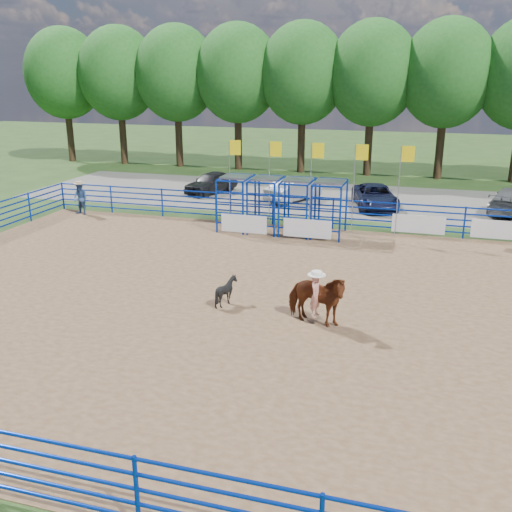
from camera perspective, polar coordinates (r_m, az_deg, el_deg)
name	(u,v)px	position (r m, az deg, el deg)	size (l,w,h in m)	color
ground	(283,306)	(18.65, 2.76, -5.04)	(120.00, 120.00, 0.00)	#345220
arena_dirt	(283,306)	(18.64, 2.76, -5.01)	(30.00, 20.00, 0.02)	#826141
gravel_strip	(351,200)	(34.71, 9.47, 5.58)	(40.00, 10.00, 0.01)	slate
horse_and_rider	(316,297)	(17.06, 6.01, -4.05)	(2.10, 1.29, 2.35)	brown
calf	(226,291)	(18.58, -2.99, -3.51)	(0.76, 0.85, 0.94)	black
spectator_cowboy	(80,198)	(31.77, -17.15, 5.55)	(0.95, 0.82, 1.76)	navy
car_a	(211,182)	(36.18, -4.52, 7.35)	(1.58, 3.94, 1.34)	black
car_b	(293,190)	(33.85, 3.76, 6.61)	(1.38, 3.96, 1.31)	gray
car_c	(375,196)	(32.72, 11.82, 5.85)	(2.12, 4.60, 1.28)	#151834
perimeter_fence	(284,285)	(18.37, 2.79, -2.88)	(30.10, 20.10, 1.50)	#082DAE
chute_assembly	(289,206)	(26.89, 3.34, 4.97)	(19.32, 2.41, 4.20)	#082DAE
treeline	(373,68)	(42.90, 11.61, 17.90)	(56.40, 6.40, 11.24)	#3F2B19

